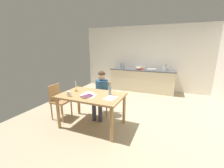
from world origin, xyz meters
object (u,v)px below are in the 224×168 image
chair_side_empty (59,100)px  wine_glass_near_sink (144,66)px  wine_bottle_on_table (110,90)px  wine_glass_back_right (137,66)px  sink_unit (152,69)px  bottle_vinegar (124,65)px  wine_glass_back_left (139,66)px  candlestick (76,89)px  person_seated (101,91)px  book_magazine (87,96)px  wine_glass_by_kettle (141,66)px  chair_at_table (103,97)px  teacup_on_counter (142,69)px  dining_table (92,99)px  bottle_oil (121,66)px  book_cookery (86,97)px  stovetop_kettle (166,68)px  coffee_mug (69,94)px  mixing_bowl (139,68)px

chair_side_empty → wine_glass_near_sink: size_ratio=5.67×
wine_bottle_on_table → wine_glass_back_right: (-0.14, 3.19, 0.15)m
sink_unit → bottle_vinegar: (-1.14, -0.06, 0.10)m
wine_glass_back_left → wine_glass_near_sink: bearing=0.0°
candlestick → person_seated: bearing=48.6°
book_magazine → wine_glass_by_kettle: bearing=104.0°
person_seated → chair_side_empty: person_seated is taller
candlestick → chair_at_table: bearing=57.1°
person_seated → candlestick: size_ratio=4.87×
chair_at_table → sink_unit: size_ratio=2.37×
wine_glass_by_kettle → teacup_on_counter: 0.32m
wine_glass_by_kettle → wine_glass_near_sink: bearing=0.0°
dining_table → wine_glass_near_sink: size_ratio=9.09×
bottle_oil → teacup_on_counter: bottle_oil is taller
book_cookery → book_magazine: bearing=117.9°
wine_bottle_on_table → stovetop_kettle: stovetop_kettle is taller
wine_glass_by_kettle → dining_table: bearing=-97.4°
chair_side_empty → wine_glass_near_sink: 3.68m
dining_table → sink_unit: bearing=74.6°
wine_glass_back_left → wine_glass_by_kettle: bearing=0.0°
coffee_mug → candlestick: bearing=100.5°
sink_unit → stovetop_kettle: 0.51m
mixing_bowl → wine_glass_back_left: size_ratio=1.55×
dining_table → chair_side_empty: chair_side_empty is taller
bottle_oil → stovetop_kettle: (1.76, 0.03, -0.01)m
bottle_vinegar → wine_glass_near_sink: bottle_vinegar is taller
candlestick → book_cookery: (0.43, -0.27, -0.06)m
bottle_oil → wine_glass_by_kettle: bottle_oil is taller
candlestick → book_cookery: size_ratio=1.39×
stovetop_kettle → wine_bottle_on_table: bearing=-108.1°
book_cookery → chair_at_table: bearing=120.0°
person_seated → wine_glass_near_sink: 2.87m
book_cookery → bottle_vinegar: (-0.25, 3.33, 0.26)m
candlestick → sink_unit: bearing=66.9°
book_magazine → sink_unit: 3.45m
wine_glass_near_sink → candlestick: bearing=-107.1°
wine_glass_back_right → chair_at_table: bearing=-96.4°
person_seated → mixing_bowl: person_seated is taller
dining_table → stovetop_kettle: 3.48m
bottle_vinegar → coffee_mug: bearing=-92.0°
wine_bottle_on_table → wine_glass_back_left: bearing=91.0°
person_seated → mixing_bowl: bearing=81.0°
mixing_bowl → book_magazine: bearing=-96.9°
chair_side_empty → sink_unit: size_ratio=2.42×
wine_glass_near_sink → wine_bottle_on_table: bearing=-92.9°
person_seated → mixing_bowl: (0.41, 2.57, 0.27)m
candlestick → wine_glass_back_right: 3.34m
wine_bottle_on_table → wine_glass_back_right: 3.20m
wine_glass_by_kettle → stovetop_kettle: bearing=-9.0°
bottle_vinegar → wine_glass_near_sink: size_ratio=1.91×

